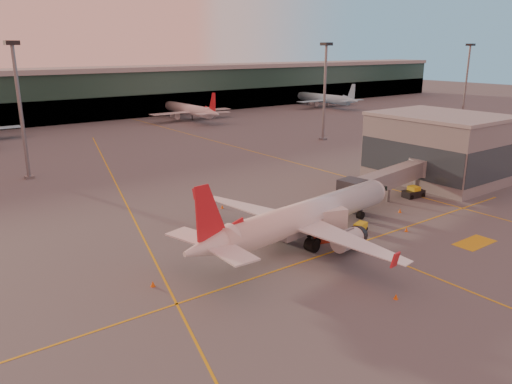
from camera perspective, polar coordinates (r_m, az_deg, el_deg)
ground at (r=59.35m, az=11.48°, el=-8.48°), size 600.00×600.00×0.00m
taxi_markings at (r=89.90m, az=-13.45°, el=-0.01°), size 100.12×173.00×0.01m
terminal at (r=182.33m, az=-24.17°, el=9.92°), size 400.00×20.00×17.60m
gate_building at (r=100.18m, az=20.16°, el=4.79°), size 18.40×22.40×12.60m
mast_west_near at (r=103.77m, az=-25.44°, el=9.39°), size 2.40×2.40×25.60m
mast_east_near at (r=136.96m, az=7.88°, el=12.08°), size 2.40×2.40×25.60m
mast_east_far at (r=198.96m, az=22.98°, el=12.24°), size 2.40×2.40×25.60m
main_airplane at (r=63.80m, az=5.32°, el=-2.98°), size 36.29×32.81×10.95m
jet_bridge at (r=85.08m, az=15.42°, el=1.57°), size 24.80×6.81×5.56m
catering_truck at (r=65.84m, az=7.86°, el=-3.47°), size 6.04×4.05×4.32m
gpu_cart at (r=70.25m, az=11.87°, el=-3.99°), size 2.44×1.89×1.26m
pushback_tug at (r=88.50m, az=17.57°, el=-0.08°), size 3.88×2.45×1.88m
cone_nose at (r=79.79m, az=16.12°, el=-2.07°), size 0.48×0.48×0.61m
cone_tail at (r=54.93m, az=-11.71°, el=-10.24°), size 0.50×0.50×0.64m
cone_wing_right at (r=53.31m, az=15.70°, el=-11.43°), size 0.46×0.46×0.58m
cone_wing_left at (r=78.82m, az=-3.89°, el=-1.67°), size 0.46×0.46×0.58m
cone_fwd at (r=71.98m, az=16.81°, el=-4.12°), size 0.48×0.48×0.61m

